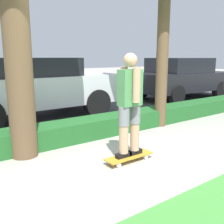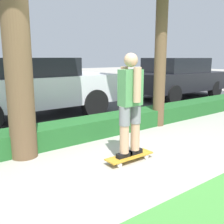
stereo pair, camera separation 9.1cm
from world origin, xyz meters
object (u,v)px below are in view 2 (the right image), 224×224
skateboard (130,156)px  parked_car_rear (177,77)px  skater_person (130,103)px  parked_car_middle (30,86)px

skateboard → parked_car_rear: 6.90m
skater_person → parked_car_rear: size_ratio=0.38×
parked_car_rear → skater_person: bearing=-145.0°
skater_person → parked_car_rear: (5.73, 3.78, -0.11)m
parked_car_rear → skateboard: bearing=-145.0°
parked_car_middle → parked_car_rear: bearing=-0.7°
skateboard → skater_person: size_ratio=0.52×
skater_person → parked_car_middle: bearing=91.7°
skater_person → parked_car_middle: skater_person is taller
skateboard → parked_car_middle: size_ratio=0.18×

